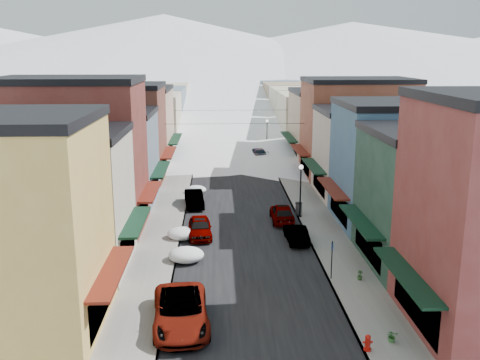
{
  "coord_description": "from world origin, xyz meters",
  "views": [
    {
      "loc": [
        -2.02,
        -22.18,
        14.35
      ],
      "look_at": [
        0.0,
        25.45,
        2.92
      ],
      "focal_mm": 40.0,
      "sensor_mm": 36.0,
      "label": 1
    }
  ],
  "objects": [
    {
      "name": "car_white_suv",
      "position": [
        -4.08,
        4.04,
        0.87
      ],
      "size": [
        3.43,
        6.5,
        1.74
      ],
      "primitive_type": "imported",
      "rotation": [
        0.0,
        0.0,
        0.09
      ],
      "color": "white",
      "rests_on": "ground"
    },
    {
      "name": "snow_pile_mid",
      "position": [
        -4.88,
        17.83,
        0.47
      ],
      "size": [
        2.31,
        2.62,
        0.98
      ],
      "color": "white",
      "rests_on": "ground"
    },
    {
      "name": "bldg_l_brick_far",
      "position": [
        -14.19,
        38.0,
        5.51
      ],
      "size": [
        13.3,
        9.2,
        11.0
      ],
      "color": "brown",
      "rests_on": "ground"
    },
    {
      "name": "mountain_ridge",
      "position": [
        -19.47,
        277.18,
        14.36
      ],
      "size": [
        670.0,
        340.0,
        34.0
      ],
      "color": "silver",
      "rests_on": "ground"
    },
    {
      "name": "fire_hydrant",
      "position": [
        5.2,
        1.0,
        0.53
      ],
      "size": [
        0.49,
        0.37,
        0.83
      ],
      "color": "red",
      "rests_on": "sidewalk_right"
    },
    {
      "name": "curb_left",
      "position": [
        -5.05,
        60.0,
        0.07
      ],
      "size": [
        0.1,
        160.0,
        0.15
      ],
      "primitive_type": "cube",
      "color": "slate",
      "rests_on": "ground"
    },
    {
      "name": "planter_near",
      "position": [
        6.65,
        1.73,
        0.46
      ],
      "size": [
        0.59,
        0.52,
        0.62
      ],
      "primitive_type": "imported",
      "rotation": [
        0.0,
        0.0,
        -0.07
      ],
      "color": "#367334",
      "rests_on": "sidewalk_right"
    },
    {
      "name": "streetlamp_near",
      "position": [
        5.2,
        22.86,
        3.11
      ],
      "size": [
        0.39,
        0.39,
        4.69
      ],
      "color": "black",
      "rests_on": "sidewalk_right"
    },
    {
      "name": "streetlamp_far",
      "position": [
        5.2,
        55.0,
        3.09
      ],
      "size": [
        0.39,
        0.39,
        4.66
      ],
      "color": "black",
      "rests_on": "sidewalk_right"
    },
    {
      "name": "sidewalk_right",
      "position": [
        6.6,
        60.0,
        0.07
      ],
      "size": [
        3.2,
        160.0,
        0.15
      ],
      "primitive_type": "cube",
      "color": "gray",
      "rests_on": "ground"
    },
    {
      "name": "bldg_r_blue",
      "position": [
        13.19,
        21.0,
        5.26
      ],
      "size": [
        11.3,
        9.2,
        10.5
      ],
      "color": "#365C7B",
      "rests_on": "ground"
    },
    {
      "name": "bldg_l_brick_near",
      "position": [
        -13.69,
        20.5,
        6.26
      ],
      "size": [
        12.3,
        8.2,
        12.5
      ],
      "color": "maroon",
      "rests_on": "ground"
    },
    {
      "name": "parking_sign",
      "position": [
        5.2,
        9.54,
        1.63
      ],
      "size": [
        0.07,
        0.35,
        2.53
      ],
      "color": "black",
      "rests_on": "sidewalk_right"
    },
    {
      "name": "planter_far",
      "position": [
        6.99,
        9.24,
        0.46
      ],
      "size": [
        0.4,
        0.4,
        0.61
      ],
      "primitive_type": "imported",
      "rotation": [
        0.0,
        0.0,
        0.17
      ],
      "color": "#345928",
      "rests_on": "sidewalk_right"
    },
    {
      "name": "snow_pile_near",
      "position": [
        -4.28,
        13.18,
        0.51
      ],
      "size": [
        2.5,
        2.74,
        1.06
      ],
      "color": "white",
      "rests_on": "ground"
    },
    {
      "name": "bldg_r_cream",
      "position": [
        13.69,
        30.0,
        4.51
      ],
      "size": [
        12.3,
        9.2,
        9.0
      ],
      "color": "beige",
      "rests_on": "ground"
    },
    {
      "name": "bldg_l_cream",
      "position": [
        -13.19,
        12.5,
        4.76
      ],
      "size": [
        11.3,
        8.2,
        9.5
      ],
      "color": "beige",
      "rests_on": "ground"
    },
    {
      "name": "curb_right",
      "position": [
        5.05,
        60.0,
        0.07
      ],
      "size": [
        0.1,
        160.0,
        0.15
      ],
      "primitive_type": "cube",
      "color": "slate",
      "rests_on": "ground"
    },
    {
      "name": "car_dark_hatch",
      "position": [
        -4.3,
        26.99,
        0.76
      ],
      "size": [
        2.14,
        4.75,
        1.51
      ],
      "primitive_type": "imported",
      "rotation": [
        0.0,
        0.0,
        0.12
      ],
      "color": "black",
      "rests_on": "ground"
    },
    {
      "name": "car_lane_white",
      "position": [
        2.0,
        67.12,
        0.84
      ],
      "size": [
        2.92,
        6.1,
        1.68
      ],
      "primitive_type": "imported",
      "rotation": [
        0.0,
        0.0,
        3.12
      ],
      "color": "white",
      "rests_on": "ground"
    },
    {
      "name": "car_lane_silver",
      "position": [
        -1.21,
        59.09,
        0.82
      ],
      "size": [
        2.46,
        4.98,
        1.63
      ],
      "primitive_type": "imported",
      "rotation": [
        0.0,
        0.0,
        -0.11
      ],
      "color": "#AEB1B7",
      "rests_on": "ground"
    },
    {
      "name": "sidewalk_left",
      "position": [
        -6.6,
        60.0,
        0.07
      ],
      "size": [
        3.2,
        160.0,
        0.15
      ],
      "primitive_type": "cube",
      "color": "gray",
      "rests_on": "ground"
    },
    {
      "name": "car_silver_wagon",
      "position": [
        -3.97,
        49.28,
        0.68
      ],
      "size": [
        2.19,
        4.82,
        1.37
      ],
      "primitive_type": "imported",
      "rotation": [
        0.0,
        0.0,
        0.06
      ],
      "color": "gray",
      "rests_on": "ground"
    },
    {
      "name": "bldg_l_grayblue",
      "position": [
        -13.19,
        29.0,
        4.51
      ],
      "size": [
        11.3,
        9.2,
        9.0
      ],
      "color": "slate",
      "rests_on": "ground"
    },
    {
      "name": "trash_can",
      "position": [
        5.2,
        23.61,
        0.7
      ],
      "size": [
        0.63,
        0.63,
        1.07
      ],
      "color": "slate",
      "rests_on": "sidewalk_right"
    },
    {
      "name": "car_green_sedan",
      "position": [
        3.98,
        16.82,
        0.67
      ],
      "size": [
        1.59,
        4.14,
        1.35
      ],
      "primitive_type": "imported",
      "rotation": [
        0.0,
        0.0,
        3.18
      ],
      "color": "black",
      "rests_on": "ground"
    },
    {
      "name": "road",
      "position": [
        0.0,
        60.0,
        0.01
      ],
      "size": [
        10.0,
        160.0,
        0.01
      ],
      "primitive_type": "cube",
      "color": "black",
      "rests_on": "ground"
    },
    {
      "name": "car_gray_suv",
      "position": [
        3.5,
        21.95,
        0.8
      ],
      "size": [
        1.91,
        4.7,
        1.6
      ],
      "primitive_type": "imported",
      "rotation": [
        0.0,
        0.0,
        3.14
      ],
      "color": "gray",
      "rests_on": "ground"
    },
    {
      "name": "bldg_l_tan",
      "position": [
        -13.19,
        48.0,
        5.01
      ],
      "size": [
        11.3,
        11.2,
        10.0
      ],
      "color": "tan",
      "rests_on": "ground"
    },
    {
      "name": "bldg_r_green",
      "position": [
        13.19,
        12.0,
        4.76
      ],
      "size": [
        11.3,
        9.2,
        9.5
      ],
      "color": "#1B392B",
      "rests_on": "ground"
    },
    {
      "name": "bldg_r_tan",
      "position": [
        13.19,
        49.0,
        4.76
      ],
      "size": [
        11.3,
        11.2,
        9.5
      ],
      "color": "tan",
      "rests_on": "ground"
    },
    {
      "name": "car_silver_sedan",
      "position": [
        -3.5,
        18.35,
        0.77
      ],
      "size": [
        2.11,
        4.64,
        1.54
      ],
      "primitive_type": "imported",
      "rotation": [
        0.0,
        0.0,
        0.06
      ],
      "color": "#93959B",
      "rests_on": "ground"
    },
    {
      "name": "overhead_cables",
      "position": [
        0.0,
        47.5,
        6.2
      ],
      "size": [
        16.4,
        15.04,
        0.04
      ],
      "color": "black",
      "rests_on": "ground"
    },
    {
      "name": "snow_pile_far",
      "position": [
        -4.28,
        31.74,
        0.42
      ],
      "size": [
        2.09,
        2.48,
        0.88
      ],
      "color": "white",
      "rests_on": "ground"
    },
    {
      "name": "distant_blocks",
      "position": [
        0.0,
        83.0,
        4.0
      ],
      "size": [
        34.0,
        55.0,
        8.0
      ],
      "color": "gray",
      "rests_on": "ground"
    },
    {
      "name": "car_black_sedan",
      "position": [
        3.5,
        49.96,
        0.77
      ],
      "size": [
        2.81,
        5.51,
        1.53
      ],
      "primitive_type": "imported",
      "rotation": [
        0.0,
        0.0,
        3.27
      ],
      "color": "black",
      "rests_on": "ground"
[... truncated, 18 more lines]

